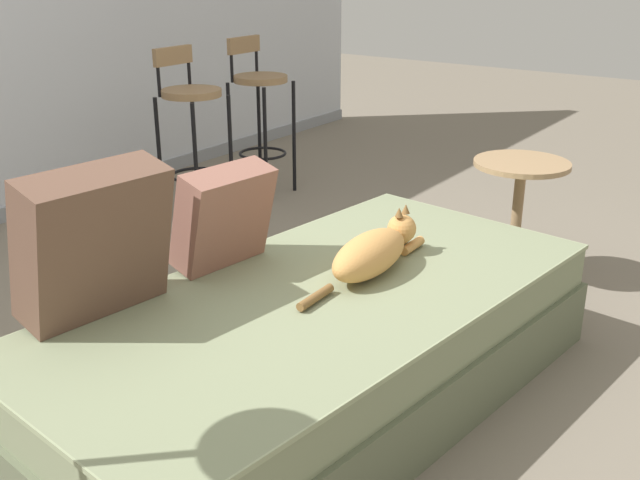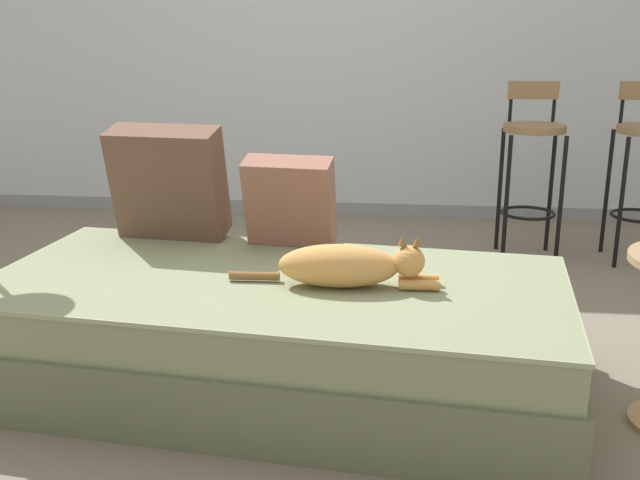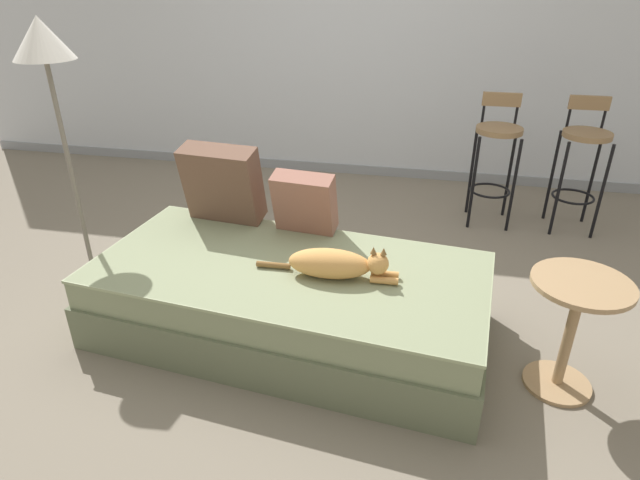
{
  "view_description": "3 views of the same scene",
  "coord_description": "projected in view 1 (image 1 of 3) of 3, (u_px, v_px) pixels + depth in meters",
  "views": [
    {
      "loc": [
        -1.86,
        -1.73,
        1.5
      ],
      "look_at": [
        0.15,
        -0.3,
        0.54
      ],
      "focal_mm": 42.0,
      "sensor_mm": 36.0,
      "label": 1
    },
    {
      "loc": [
        0.42,
        -2.92,
        1.31
      ],
      "look_at": [
        0.15,
        -0.3,
        0.54
      ],
      "focal_mm": 42.0,
      "sensor_mm": 36.0,
      "label": 2
    },
    {
      "loc": [
        0.66,
        -2.76,
        1.84
      ],
      "look_at": [
        0.15,
        -0.3,
        0.54
      ],
      "focal_mm": 30.0,
      "sensor_mm": 36.0,
      "label": 3
    }
  ],
  "objects": [
    {
      "name": "bar_stool_near_window",
      "position": [
        191.0,
        117.0,
        4.29
      ],
      "size": [
        0.34,
        0.34,
        0.99
      ],
      "color": "black",
      "rests_on": "ground"
    },
    {
      "name": "throw_pillow_corner",
      "position": [
        93.0,
        242.0,
        2.29
      ],
      "size": [
        0.49,
        0.31,
        0.48
      ],
      "color": "brown",
      "rests_on": "couch"
    },
    {
      "name": "couch",
      "position": [
        318.0,
        346.0,
        2.6
      ],
      "size": [
        2.2,
        1.25,
        0.42
      ],
      "color": "#636B50",
      "rests_on": "ground"
    },
    {
      "name": "cat",
      "position": [
        374.0,
        252.0,
        2.67
      ],
      "size": [
        0.74,
        0.18,
        0.19
      ],
      "color": "tan",
      "rests_on": "couch"
    },
    {
      "name": "throw_pillow_middle",
      "position": [
        224.0,
        216.0,
        2.68
      ],
      "size": [
        0.38,
        0.25,
        0.38
      ],
      "color": "#936051",
      "rests_on": "couch"
    },
    {
      "name": "ground_plane",
      "position": [
        234.0,
        365.0,
        2.89
      ],
      "size": [
        16.0,
        16.0,
        0.0
      ],
      "primitive_type": "plane",
      "color": "slate",
      "rests_on": "ground"
    },
    {
      "name": "bar_stool_by_doorway",
      "position": [
        259.0,
        101.0,
        4.75
      ],
      "size": [
        0.34,
        0.34,
        0.99
      ],
      "color": "black",
      "rests_on": "ground"
    },
    {
      "name": "side_table",
      "position": [
        518.0,
        204.0,
        3.5
      ],
      "size": [
        0.44,
        0.44,
        0.59
      ],
      "color": "tan",
      "rests_on": "ground"
    }
  ]
}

